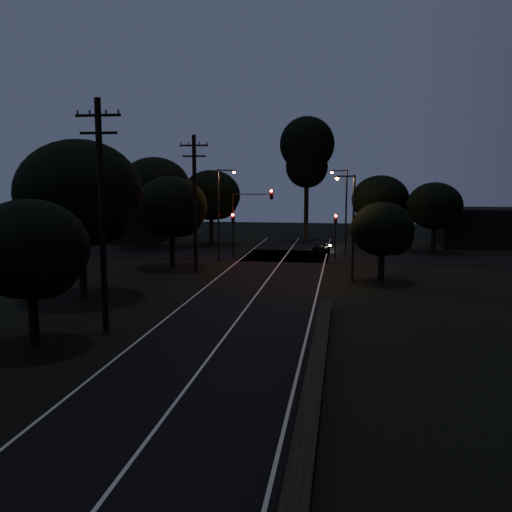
% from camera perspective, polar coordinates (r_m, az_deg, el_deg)
% --- Properties ---
extents(road_surface, '(60.00, 70.00, 0.03)m').
position_cam_1_polar(road_surface, '(42.65, 1.48, -1.99)').
color(road_surface, black).
rests_on(road_surface, ground).
extents(retaining_wall, '(6.93, 26.00, 1.60)m').
position_cam_1_polar(retaining_wall, '(15.33, 17.67, -18.76)').
color(retaining_wall, black).
rests_on(retaining_wall, ground).
extents(utility_pole_mid, '(2.20, 0.30, 11.00)m').
position_cam_1_polar(utility_pole_mid, '(28.00, -15.19, 4.29)').
color(utility_pole_mid, black).
rests_on(utility_pole_mid, ground).
extents(utility_pole_far, '(2.20, 0.30, 10.50)m').
position_cam_1_polar(utility_pole_far, '(44.07, -6.14, 5.46)').
color(utility_pole_far, black).
rests_on(utility_pole_far, ground).
extents(tree_left_b, '(5.09, 5.09, 6.47)m').
position_cam_1_polar(tree_left_b, '(26.23, -21.45, 0.38)').
color(tree_left_b, black).
rests_on(tree_left_b, ground).
extents(tree_left_c, '(7.61, 7.61, 9.62)m').
position_cam_1_polar(tree_left_c, '(35.97, -16.96, 5.76)').
color(tree_left_c, black).
rests_on(tree_left_c, ground).
extents(tree_left_d, '(5.84, 5.84, 7.41)m').
position_cam_1_polar(tree_left_d, '(46.54, -8.27, 4.71)').
color(tree_left_d, black).
rests_on(tree_left_d, ground).
extents(tree_far_nw, '(6.36, 6.36, 8.05)m').
position_cam_1_polar(tree_far_nw, '(62.08, -4.35, 5.96)').
color(tree_far_nw, black).
rests_on(tree_far_nw, ground).
extents(tree_far_w, '(7.32, 7.32, 9.34)m').
position_cam_1_polar(tree_far_w, '(59.55, -9.94, 6.60)').
color(tree_far_w, black).
rests_on(tree_far_w, ground).
extents(tree_far_ne, '(5.92, 5.92, 7.49)m').
position_cam_1_polar(tree_far_ne, '(60.58, 12.53, 5.39)').
color(tree_far_ne, black).
rests_on(tree_far_ne, ground).
extents(tree_far_e, '(5.37, 5.37, 6.82)m').
position_cam_1_polar(tree_far_e, '(58.17, 17.62, 4.68)').
color(tree_far_e, black).
rests_on(tree_far_e, ground).
extents(tree_right_a, '(4.43, 4.43, 5.63)m').
position_cam_1_polar(tree_right_a, '(40.71, 12.74, 2.50)').
color(tree_right_a, black).
rests_on(tree_right_a, ground).
extents(tall_pine, '(6.19, 6.19, 14.07)m').
position_cam_1_polar(tall_pine, '(65.73, 5.12, 10.36)').
color(tall_pine, black).
rests_on(tall_pine, ground).
extents(building_left, '(10.00, 8.00, 4.40)m').
position_cam_1_polar(building_left, '(67.69, -13.21, 3.39)').
color(building_left, black).
rests_on(building_left, ground).
extents(building_right, '(9.00, 7.00, 4.00)m').
position_cam_1_polar(building_right, '(65.41, 21.77, 2.70)').
color(building_right, black).
rests_on(building_right, ground).
extents(signal_left, '(0.28, 0.35, 4.10)m').
position_cam_1_polar(signal_left, '(51.70, -2.31, 2.93)').
color(signal_left, black).
rests_on(signal_left, ground).
extents(signal_right, '(0.28, 0.35, 4.10)m').
position_cam_1_polar(signal_right, '(50.73, 7.95, 2.76)').
color(signal_right, black).
rests_on(signal_right, ground).
extents(signal_mast, '(3.70, 0.35, 6.25)m').
position_cam_1_polar(signal_mast, '(51.29, -0.46, 4.58)').
color(signal_mast, black).
rests_on(signal_mast, ground).
extents(streetlight_a, '(1.66, 0.26, 8.00)m').
position_cam_1_polar(streetlight_a, '(49.77, -3.57, 4.80)').
color(streetlight_a, black).
rests_on(streetlight_a, ground).
extents(streetlight_b, '(1.66, 0.26, 8.00)m').
position_cam_1_polar(streetlight_b, '(54.60, 8.81, 5.00)').
color(streetlight_b, black).
rests_on(streetlight_b, ground).
extents(streetlight_c, '(1.46, 0.26, 7.50)m').
position_cam_1_polar(streetlight_c, '(40.65, 9.48, 3.58)').
color(streetlight_c, black).
rests_on(streetlight_c, ground).
extents(car, '(1.79, 3.46, 1.12)m').
position_cam_1_polar(car, '(55.58, 6.55, 0.88)').
color(car, black).
rests_on(car, ground).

